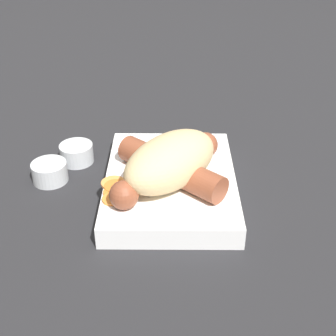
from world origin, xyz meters
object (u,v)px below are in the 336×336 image
Objects in this scene: bread_roll at (167,161)px; food_tray at (168,183)px; condiment_cup_near at (75,154)px; condiment_cup_far at (48,173)px; sausage at (165,168)px.

food_tray is at bearing 176.80° from bread_roll.
bread_roll reaches higher than condiment_cup_near.
bread_roll reaches higher than condiment_cup_far.
condiment_cup_near is (-0.09, -0.13, -0.03)m from sausage.
condiment_cup_near and condiment_cup_far have the same top height.
bread_roll is 3.32× the size of condiment_cup_near.
bread_roll is 0.17m from condiment_cup_near.
condiment_cup_near is at bearing -124.93° from bread_roll.
condiment_cup_near is 1.00× the size of condiment_cup_far.
sausage is at bearing -15.94° from food_tray.
food_tray is 4.64× the size of condiment_cup_near.
sausage is 0.17m from condiment_cup_far.
condiment_cup_near is at bearing 150.55° from condiment_cup_far.
condiment_cup_far is (-0.04, -0.16, -0.05)m from bread_roll.
sausage is 0.16m from condiment_cup_near.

